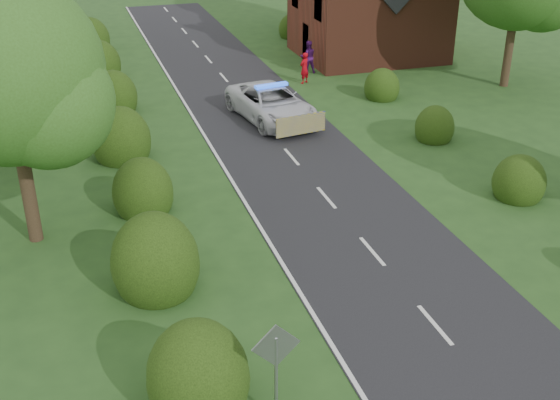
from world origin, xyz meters
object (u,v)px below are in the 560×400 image
object	(u,v)px
pedestrian_red	(304,68)
pedestrian_purple	(308,57)
road_sign	(276,359)
police_van	(272,104)

from	to	relation	value
pedestrian_red	pedestrian_purple	world-z (taller)	pedestrian_purple
road_sign	pedestrian_purple	world-z (taller)	road_sign
road_sign	pedestrian_red	size ratio (longest dim) A/B	1.51
road_sign	pedestrian_purple	size ratio (longest dim) A/B	1.38
police_van	pedestrian_red	bearing A→B (deg)	47.38
police_van	pedestrian_red	distance (m)	6.16
road_sign	pedestrian_purple	distance (m)	27.32
road_sign	pedestrian_red	world-z (taller)	road_sign
road_sign	police_van	world-z (taller)	road_sign
pedestrian_red	pedestrian_purple	bearing A→B (deg)	-146.55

